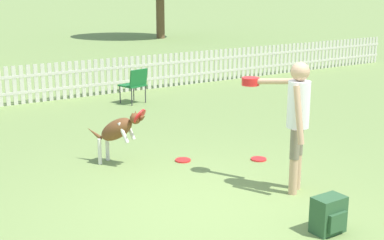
{
  "coord_description": "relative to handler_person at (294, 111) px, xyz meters",
  "views": [
    {
      "loc": [
        -3.44,
        -4.85,
        2.58
      ],
      "look_at": [
        0.44,
        1.02,
        0.8
      ],
      "focal_mm": 50.0,
      "sensor_mm": 36.0,
      "label": 1
    }
  ],
  "objects": [
    {
      "name": "ground_plane",
      "position": [
        -1.2,
        0.14,
        -1.06
      ],
      "size": [
        240.0,
        240.0,
        0.0
      ],
      "primitive_type": "plane",
      "color": "olive"
    },
    {
      "name": "handler_person",
      "position": [
        0.0,
        0.0,
        0.0
      ],
      "size": [
        0.49,
        1.1,
        1.68
      ],
      "rotation": [
        0.0,
        0.0,
        0.57
      ],
      "color": "tan",
      "rests_on": "ground_plane"
    },
    {
      "name": "leaping_dog",
      "position": [
        -1.4,
        2.15,
        -0.52
      ],
      "size": [
        0.66,
        0.92,
        0.88
      ],
      "rotation": [
        0.0,
        0.0,
        -2.57
      ],
      "color": "brown",
      "rests_on": "ground_plane"
    },
    {
      "name": "frisbee_near_handler",
      "position": [
        0.46,
        1.18,
        -1.05
      ],
      "size": [
        0.24,
        0.24,
        0.02
      ],
      "color": "red",
      "rests_on": "ground_plane"
    },
    {
      "name": "frisbee_near_dog",
      "position": [
        -0.53,
        1.77,
        -1.05
      ],
      "size": [
        0.24,
        0.24,
        0.02
      ],
      "color": "red",
      "rests_on": "ground_plane"
    },
    {
      "name": "backpack_on_grass",
      "position": [
        -0.51,
        -1.11,
        -0.86
      ],
      "size": [
        0.35,
        0.27,
        0.4
      ],
      "color": "#2D5633",
      "rests_on": "ground_plane"
    },
    {
      "name": "picket_fence",
      "position": [
        -1.2,
        7.1,
        -0.62
      ],
      "size": [
        23.98,
        0.04,
        0.87
      ],
      "color": "beige",
      "rests_on": "ground_plane"
    },
    {
      "name": "folding_chair_center",
      "position": [
        0.75,
        5.76,
        -0.59
      ],
      "size": [
        0.57,
        0.59,
        0.79
      ],
      "rotation": [
        0.0,
        0.0,
        3.37
      ],
      "color": "#333338",
      "rests_on": "ground_plane"
    }
  ]
}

